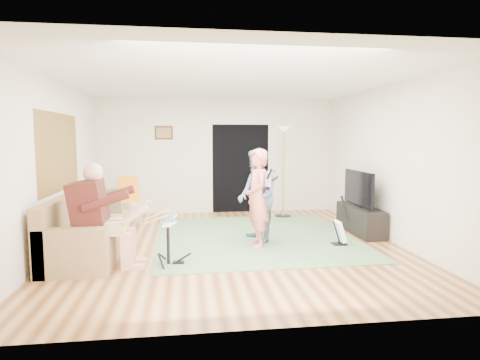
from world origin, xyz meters
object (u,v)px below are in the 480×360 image
Objects in this scene: torchiere_lamp at (284,155)px; tv_cabinet at (360,220)px; singer at (257,198)px; guitar_spare at (340,231)px; drum_kit at (168,244)px; sofa at (84,236)px; guitarist at (257,196)px; television at (359,188)px; dining_chair at (130,208)px.

torchiere_lamp reaches higher than tv_cabinet.
singer reaches higher than guitar_spare.
drum_kit is 3.80m from tv_cabinet.
sofa is at bearing -91.81° from singer.
tv_cabinet is (0.72, 0.82, 0.01)m from guitar_spare.
torchiere_lamp is at bearing 144.51° from guitarist.
singer is 1.37× the size of television.
sofa is at bearing -145.82° from torchiere_lamp.
guitarist is 1.61× the size of dining_chair.
television reaches higher than tv_cabinet.
guitarist is 1.93× the size of guitar_spare.
tv_cabinet is (4.38, -1.19, -0.11)m from dining_chair.
drum_kit is at bearing -87.17° from dining_chair.
singer is at bearing -113.04° from torchiere_lamp.
sofa is 4.85m from television.
dining_chair is 0.71× the size of tv_cabinet.
singer is 1.91× the size of guitar_spare.
guitarist is 0.79× the size of torchiere_lamp.
guitarist is 2.16m from tv_cabinet.
torchiere_lamp is (2.42, 3.18, 1.10)m from drum_kit.
singer is 2.16m from television.
television is at bearing 104.12° from singer.
guitarist is 1.38× the size of television.
sofa is at bearing -170.01° from television.
singer is at bearing -54.91° from dining_chair.
guitar_spare is (1.33, -0.38, -0.57)m from guitarist.
drum_kit is at bearing -127.32° from torchiere_lamp.
tv_cabinet is (3.50, 1.49, -0.05)m from drum_kit.
television is (2.00, 0.44, 0.04)m from guitarist.
dining_chair is (0.42, 2.02, 0.06)m from sofa.
guitarist is 2.04m from television.
torchiere_lamp is at bearing 34.18° from sofa.
tv_cabinet is (4.80, 0.84, -0.05)m from sofa.
guitar_spare is 2.78m from torchiere_lamp.
torchiere_lamp reaches higher than guitar_spare.
torchiere_lamp is at bearing 122.53° from tv_cabinet.
sofa is 2.07m from dining_chair.
tv_cabinet is 0.60m from television.
guitarist reaches higher than sofa.
sofa is 4.87m from tv_cabinet.
television is at bearing -58.69° from torchiere_lamp.
tv_cabinet is at bearing 0.00° from television.
singer is 0.79× the size of torchiere_lamp.
drum_kit is 2.82m from dining_chair.
sofa is 1.39× the size of singer.
guitar_spare is at bearing -131.42° from tv_cabinet.
sofa is at bearing -117.09° from dining_chair.
guitarist is at bearing -114.46° from torchiere_lamp.
dining_chair is at bearing 108.30° from drum_kit.
singer is (1.41, 0.79, 0.50)m from drum_kit.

